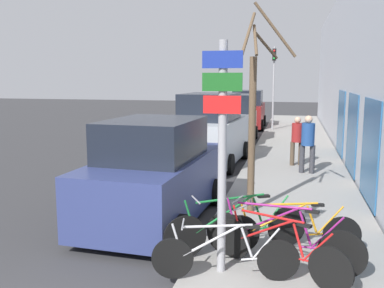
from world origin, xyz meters
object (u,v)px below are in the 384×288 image
Objects in this scene: bicycle_2 at (281,240)px; pedestrian_far at (308,140)px; bicycle_1 at (278,249)px; pedestrian_near at (297,137)px; bicycle_0 at (225,255)px; parked_car_2 at (234,121)px; traffic_light at (274,77)px; parked_car_3 at (248,111)px; bicycle_4 at (291,231)px; parked_car_0 at (156,174)px; bicycle_3 at (238,228)px; parked_car_1 at (211,133)px; signpost at (222,150)px; street_tree at (254,119)px.

bicycle_2 is 1.39× the size of pedestrian_far.
pedestrian_near is at bearing 27.87° from bicycle_1.
bicycle_0 is at bearing 147.12° from bicycle_1.
bicycle_0 is 13.99m from parked_car_2.
parked_car_3 is at bearing 133.08° from traffic_light.
bicycle_2 is 1.08× the size of bicycle_4.
bicycle_1 is at bearing -38.48° from parked_car_0.
parked_car_1 is (-1.92, 7.63, 0.56)m from bicycle_3.
pedestrian_near reaches higher than bicycle_0.
traffic_light is at bearing -6.88° from bicycle_4.
parked_car_0 is 1.00× the size of traffic_light.
parked_car_2 is at bearing 1.12° from bicycle_4.
signpost is at bearing -74.65° from parked_car_1.
parked_car_3 is 1.00× the size of traffic_light.
bicycle_1 is at bearing 156.61° from bicycle_4.
signpost is at bearing -86.28° from parked_car_3.
bicycle_2 is 17.73m from traffic_light.
signpost is at bearing -50.33° from parked_car_0.
bicycle_1 is at bearing -73.84° from bicycle_0.
bicycle_3 is 0.48× the size of parked_car_0.
street_tree is at bearing 19.65° from parked_car_0.
bicycle_2 is 19.33m from parked_car_3.
bicycle_1 is 18.01m from traffic_light.
bicycle_1 is 1.25× the size of pedestrian_near.
parked_car_3 reaches higher than bicycle_1.
pedestrian_far is (3.17, -1.27, 0.03)m from parked_car_1.
parked_car_3 is at bearing 94.92° from signpost.
parked_car_3 is (-2.49, 19.45, 0.50)m from bicycle_1.
bicycle_2 is at bearing 24.59° from signpost.
pedestrian_far is at bearing 73.21° from street_tree.
pedestrian_far is at bearing -14.55° from bicycle_4.
traffic_light reaches higher than parked_car_1.
signpost is at bearing 127.07° from bicycle_1.
parked_car_0 is 11.21m from parked_car_2.
bicycle_4 is at bearing -66.26° from parked_car_1.
traffic_light reaches higher than bicycle_1.
bicycle_2 is at bearing -83.66° from parked_car_3.
parked_car_0 reaches higher than bicycle_1.
parked_car_3 is 1.03× the size of street_tree.
pedestrian_far is at bearing -40.21° from bicycle_3.
pedestrian_near is at bearing -17.77° from bicycle_0.
bicycle_3 is at bearing 90.61° from bicycle_4.
pedestrian_near reaches higher than bicycle_3.
bicycle_1 is 0.44× the size of parked_car_3.
parked_car_1 is (-2.62, 7.98, 0.56)m from bicycle_2.
parked_car_2 is at bearing 97.01° from signpost.
bicycle_1 is 0.29m from bicycle_2.
parked_car_3 is at bearing 92.97° from parked_car_1.
pedestrian_near reaches higher than bicycle_4.
bicycle_3 is 1.38× the size of pedestrian_near.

